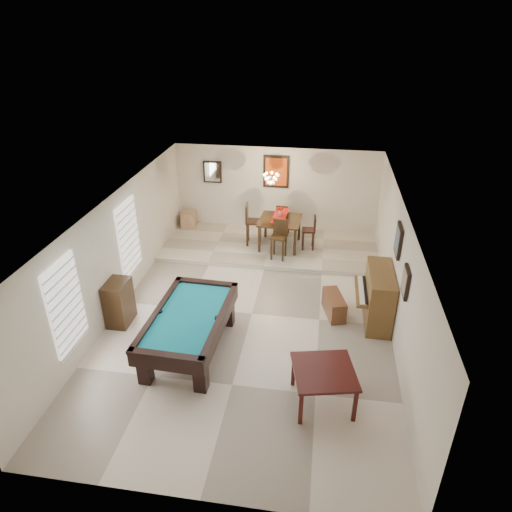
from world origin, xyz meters
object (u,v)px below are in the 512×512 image
(piano_bench, at_px, (334,305))
(dining_table, at_px, (280,231))
(apothecary_chest, at_px, (119,303))
(upright_piano, at_px, (372,296))
(dining_chair_north, at_px, (283,219))
(flower_vase, at_px, (280,211))
(dining_chair_south, at_px, (279,240))
(pool_table, at_px, (190,333))
(square_table, at_px, (323,386))
(corner_bench, at_px, (189,219))
(dining_chair_east, at_px, (308,233))
(dining_chair_west, at_px, (254,225))
(chandelier, at_px, (271,175))

(piano_bench, xyz_separation_m, dining_table, (-1.53, 2.98, 0.35))
(apothecary_chest, bearing_deg, upright_piano, 9.80)
(piano_bench, xyz_separation_m, dining_chair_north, (-1.52, 3.75, 0.36))
(upright_piano, distance_m, flower_vase, 3.87)
(dining_chair_south, bearing_deg, pool_table, -100.79)
(piano_bench, distance_m, dining_table, 3.37)
(square_table, distance_m, apothecary_chest, 4.69)
(dining_chair_north, xyz_separation_m, corner_bench, (-2.92, 0.16, -0.25))
(flower_vase, bearing_deg, piano_bench, -62.76)
(flower_vase, bearing_deg, dining_table, 0.00)
(piano_bench, bearing_deg, dining_chair_east, 103.99)
(pool_table, bearing_deg, apothecary_chest, 160.76)
(pool_table, height_order, dining_chair_north, dining_chair_north)
(pool_table, height_order, dining_chair_east, dining_chair_east)
(corner_bench, bearing_deg, dining_chair_south, -29.15)
(square_table, height_order, upright_piano, upright_piano)
(apothecary_chest, xyz_separation_m, dining_chair_west, (2.29, 4.00, 0.21))
(upright_piano, distance_m, apothecary_chest, 5.42)
(piano_bench, bearing_deg, dining_chair_west, 127.04)
(piano_bench, distance_m, flower_vase, 3.48)
(pool_table, relative_size, dining_chair_south, 2.37)
(dining_chair_south, bearing_deg, upright_piano, -37.95)
(piano_bench, xyz_separation_m, flower_vase, (-1.53, 2.98, 0.94))
(apothecary_chest, relative_size, dining_chair_north, 1.03)
(piano_bench, bearing_deg, apothecary_chest, -167.75)
(dining_chair_north, distance_m, chandelier, 1.82)
(piano_bench, bearing_deg, upright_piano, -4.99)
(dining_chair_east, bearing_deg, pool_table, -28.84)
(corner_bench, bearing_deg, upright_piano, -37.24)
(apothecary_chest, xyz_separation_m, dining_chair_east, (3.83, 3.94, 0.10))
(dining_chair_south, height_order, dining_chair_north, dining_chair_south)
(corner_bench, bearing_deg, square_table, -57.09)
(dining_chair_north, bearing_deg, dining_chair_west, 49.94)
(corner_bench, bearing_deg, pool_table, -73.64)
(dining_chair_north, height_order, dining_chair_west, dining_chair_west)
(chandelier, bearing_deg, apothecary_chest, -125.13)
(piano_bench, height_order, dining_table, dining_table)
(dining_chair_east, bearing_deg, flower_vase, -97.01)
(square_table, distance_m, dining_chair_north, 6.56)
(pool_table, height_order, square_table, pool_table)
(square_table, height_order, chandelier, chandelier)
(upright_piano, bearing_deg, dining_chair_north, 121.08)
(dining_table, distance_m, corner_bench, 3.06)
(square_table, bearing_deg, chandelier, 106.03)
(chandelier, bearing_deg, dining_table, 9.92)
(piano_bench, height_order, dining_chair_east, dining_chair_east)
(square_table, distance_m, dining_chair_south, 5.10)
(dining_table, relative_size, flower_vase, 4.49)
(dining_chair_south, bearing_deg, dining_chair_east, 50.63)
(dining_chair_east, bearing_deg, corner_bench, -109.18)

